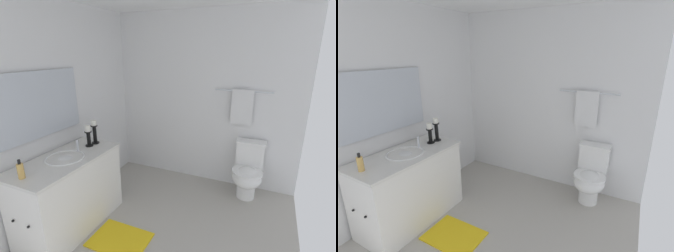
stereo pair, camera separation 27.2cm
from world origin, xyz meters
The scene contains 13 objects.
floor centered at (0.00, 0.00, -0.01)m, with size 2.68×2.83×0.02m, color #B2ADA3.
wall_back centered at (0.00, 1.42, 1.23)m, with size 2.68×0.04×2.45m, color white.
wall_left centered at (-1.34, 0.00, 1.23)m, with size 0.04×2.83×2.45m, color white.
vanity_cabinet centered at (-1.02, -0.24, 0.42)m, with size 0.58×1.18×0.83m.
sink_basin centered at (-1.02, -0.24, 0.80)m, with size 0.40×0.40×0.24m.
mirror centered at (-1.30, -0.24, 1.38)m, with size 0.02×1.07×0.69m, color silver.
candle_holder_tall centered at (-1.00, 0.23, 0.98)m, with size 0.09×0.09×0.29m.
candle_holder_short centered at (-1.01, 0.13, 0.97)m, with size 0.09×0.09×0.25m.
soap_bottle centered at (-1.04, -0.71, 0.91)m, with size 0.06×0.06×0.18m.
toilet centered at (0.72, 1.13, 0.37)m, with size 0.39×0.54×0.75m.
towel_bar centered at (0.55, 1.36, 1.40)m, with size 0.02×0.02×0.75m, color silver.
towel_near_vanity centered at (0.55, 1.34, 1.19)m, with size 0.28×0.03×0.47m, color white.
bath_mat centered at (-0.39, -0.24, 0.01)m, with size 0.60×0.44×0.02m, color yellow.
Camera 1 is at (0.90, -1.94, 1.92)m, focal length 25.91 mm.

